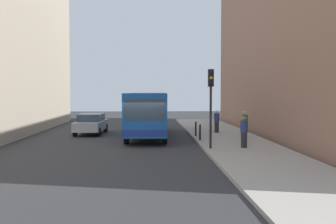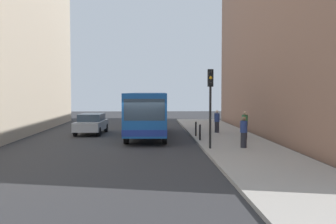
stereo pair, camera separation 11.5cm
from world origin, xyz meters
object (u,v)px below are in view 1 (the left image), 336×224
Objects in this scene: bus at (147,111)px; pedestrian_far_sidewalk at (217,122)px; traffic_light at (211,93)px; bollard_near at (200,132)px; pedestrian_mid_sidewalk at (245,125)px; car_beside_bus at (91,123)px; pedestrian_near_signal at (244,132)px; bollard_mid at (196,129)px.

pedestrian_far_sidewalk is (4.97, 0.91, -0.78)m from bus.
bus is 7.90m from traffic_light.
bollard_near is at bearing 133.60° from bus.
bollard_near is at bearing -117.63° from pedestrian_mid_sidewalk.
bollard_near is 2.98m from pedestrian_mid_sidewalk.
pedestrian_mid_sidewalk is 1.07× the size of pedestrian_far_sidewalk.
car_beside_bus is 11.69m from traffic_light.
traffic_light reaches higher than bus.
bollard_near is at bearing 112.31° from pedestrian_far_sidewalk.
traffic_light reaches higher than car_beside_bus.
pedestrian_far_sidewalk reaches higher than car_beside_bus.
bollard_mid is at bearing 28.00° from pedestrian_near_signal.
bollard_near is 1.00× the size of bollard_mid.
bollard_mid is (7.33, -2.97, -0.16)m from car_beside_bus.
bus is 2.47× the size of car_beside_bus.
pedestrian_near_signal is 4.10m from pedestrian_mid_sidewalk.
pedestrian_mid_sidewalk reaches higher than pedestrian_near_signal.
bollard_near is (7.33, -5.22, -0.16)m from car_beside_bus.
pedestrian_mid_sidewalk reaches higher than pedestrian_far_sidewalk.
car_beside_bus is at bearing 144.53° from bollard_near.
pedestrian_near_signal reaches higher than pedestrian_far_sidewalk.
bus is 11.66× the size of bollard_mid.
pedestrian_far_sidewalk is at bearing 178.03° from car_beside_bus.
bus reaches higher than pedestrian_near_signal.
car_beside_bus is 1.09× the size of traffic_light.
bus reaches higher than pedestrian_mid_sidewalk.
traffic_light reaches higher than pedestrian_mid_sidewalk.
car_beside_bus is at bearing 56.37° from pedestrian_near_signal.
car_beside_bus is at bearing 157.94° from bollard_mid.
pedestrian_near_signal is at bearing 135.03° from pedestrian_far_sidewalk.
pedestrian_far_sidewalk is at bearing 51.03° from bollard_mid.
bus is at bearing 132.35° from bollard_near.
bollard_mid is (3.21, -1.27, -1.10)m from bus.
car_beside_bus is 2.62× the size of pedestrian_mid_sidewalk.
bus is 6.78m from pedestrian_mid_sidewalk.
pedestrian_mid_sidewalk is (2.89, 0.64, 0.38)m from bollard_near.
pedestrian_far_sidewalk reaches higher than bollard_mid.
pedestrian_near_signal reaches higher than car_beside_bus.
bus is 5.12m from pedestrian_far_sidewalk.
bus reaches higher than bollard_mid.
bus is 6.46× the size of pedestrian_mid_sidewalk.
bus is 2.70× the size of traffic_light.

